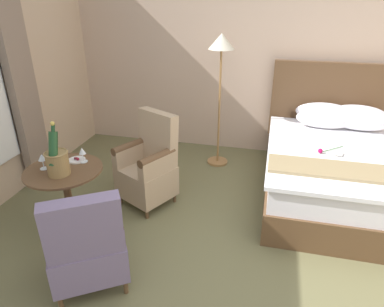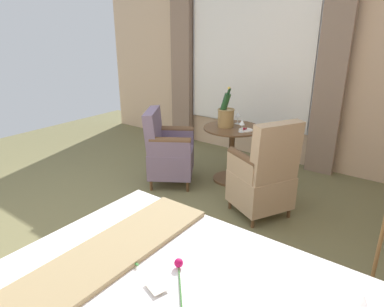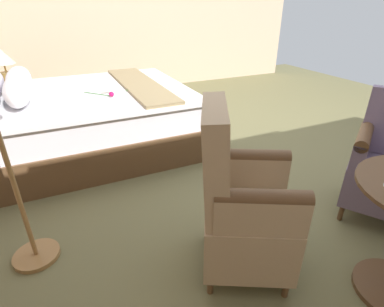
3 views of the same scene
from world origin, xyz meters
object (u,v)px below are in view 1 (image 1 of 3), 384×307
object	(u,v)px
side_table_round	(68,195)
snack_plate	(77,160)
champagne_bucket	(57,160)
armchair_facing_bed	(87,244)
wine_glass_near_edge	(42,158)
wine_glass_near_bucket	(82,152)
armchair_by_window	(149,167)
floor_lamp_brass	(221,59)
bed	(344,167)

from	to	relation	value
side_table_round	snack_plate	distance (m)	0.34
champagne_bucket	armchair_facing_bed	world-z (taller)	champagne_bucket
side_table_round	champagne_bucket	world-z (taller)	champagne_bucket
champagne_bucket	wine_glass_near_edge	distance (m)	0.21
wine_glass_near_bucket	armchair_facing_bed	distance (m)	0.96
armchair_by_window	armchair_facing_bed	distance (m)	1.28
side_table_round	snack_plate	xyz separation A→B (m)	(0.03, 0.19, 0.28)
wine_glass_near_bucket	wine_glass_near_edge	distance (m)	0.35
floor_lamp_brass	snack_plate	world-z (taller)	floor_lamp_brass
floor_lamp_brass	wine_glass_near_edge	xyz separation A→B (m)	(-1.31, -1.86, -0.62)
champagne_bucket	wine_glass_near_bucket	world-z (taller)	champagne_bucket
wine_glass_near_edge	armchair_by_window	xyz separation A→B (m)	(0.73, 0.73, -0.37)
wine_glass_near_bucket	snack_plate	size ratio (longest dim) A/B	0.91
snack_plate	side_table_round	bearing A→B (deg)	-97.64
side_table_round	armchair_facing_bed	size ratio (longest dim) A/B	0.76
bed	floor_lamp_brass	world-z (taller)	floor_lamp_brass
side_table_round	armchair_by_window	xyz separation A→B (m)	(0.56, 0.70, 0.01)
side_table_round	wine_glass_near_edge	size ratio (longest dim) A/B	4.79
champagne_bucket	snack_plate	distance (m)	0.31
wine_glass_near_bucket	armchair_facing_bed	size ratio (longest dim) A/B	0.16
side_table_round	armchair_by_window	size ratio (longest dim) A/B	0.69
wine_glass_near_bucket	floor_lamp_brass	bearing A→B (deg)	58.02
side_table_round	bed	bearing A→B (deg)	26.53
bed	side_table_round	world-z (taller)	bed
champagne_bucket	wine_glass_near_bucket	size ratio (longest dim) A/B	3.26
snack_plate	armchair_facing_bed	distance (m)	0.97
bed	snack_plate	distance (m)	2.88
bed	wine_glass_near_bucket	bearing A→B (deg)	-155.86
wine_glass_near_bucket	armchair_by_window	distance (m)	0.78
wine_glass_near_edge	floor_lamp_brass	bearing A→B (deg)	54.90
champagne_bucket	snack_plate	xyz separation A→B (m)	(0.01, 0.28, -0.14)
bed	champagne_bucket	distance (m)	3.02
champagne_bucket	wine_glass_near_edge	xyz separation A→B (m)	(-0.20, 0.06, -0.04)
side_table_round	armchair_facing_bed	xyz separation A→B (m)	(0.52, -0.59, -0.01)
wine_glass_near_edge	armchair_facing_bed	distance (m)	0.97
wine_glass_near_bucket	armchair_by_window	xyz separation A→B (m)	(0.45, 0.51, -0.37)
floor_lamp_brass	snack_plate	bearing A→B (deg)	-124.05
wine_glass_near_bucket	snack_plate	bearing A→B (deg)	173.30
bed	floor_lamp_brass	bearing A→B (deg)	161.57
floor_lamp_brass	bed	bearing A→B (deg)	-18.43
bed	snack_plate	size ratio (longest dim) A/B	12.84
floor_lamp_brass	champagne_bucket	size ratio (longest dim) A/B	3.54
wine_glass_near_bucket	armchair_facing_bed	world-z (taller)	armchair_facing_bed
champagne_bucket	side_table_round	bearing A→B (deg)	102.91
wine_glass_near_bucket	armchair_facing_bed	xyz separation A→B (m)	(0.42, -0.77, -0.38)
armchair_facing_bed	side_table_round	bearing A→B (deg)	131.84
floor_lamp_brass	side_table_round	xyz separation A→B (m)	(-1.13, -1.83, -1.00)
champagne_bucket	bed	bearing A→B (deg)	28.23
floor_lamp_brass	wine_glass_near_bucket	distance (m)	2.04
side_table_round	armchair_by_window	world-z (taller)	armchair_by_window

